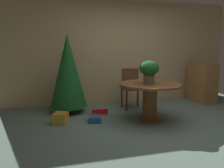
# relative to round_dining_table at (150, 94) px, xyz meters

# --- Properties ---
(ground_plane) EXTENTS (6.60, 6.60, 0.00)m
(ground_plane) POSITION_rel_round_dining_table_xyz_m (-0.04, -0.45, -0.52)
(ground_plane) COLOR slate
(back_wall_panel) EXTENTS (6.00, 0.10, 2.60)m
(back_wall_panel) POSITION_rel_round_dining_table_xyz_m (-0.04, 1.75, 0.78)
(back_wall_panel) COLOR tan
(back_wall_panel) RESTS_ON ground_plane
(round_dining_table) EXTENTS (1.19, 1.19, 0.74)m
(round_dining_table) POSITION_rel_round_dining_table_xyz_m (0.00, 0.00, 0.00)
(round_dining_table) COLOR brown
(round_dining_table) RESTS_ON ground_plane
(flower_vase) EXTENTS (0.37, 0.37, 0.44)m
(flower_vase) POSITION_rel_round_dining_table_xyz_m (-0.06, -0.06, 0.48)
(flower_vase) COLOR #665B51
(flower_vase) RESTS_ON round_dining_table
(wooden_chair_far) EXTENTS (0.45, 0.39, 0.93)m
(wooden_chair_far) POSITION_rel_round_dining_table_xyz_m (0.00, 1.02, 0.01)
(wooden_chair_far) COLOR brown
(wooden_chair_far) RESTS_ON ground_plane
(holiday_tree) EXTENTS (0.79, 0.79, 1.72)m
(holiday_tree) POSITION_rel_round_dining_table_xyz_m (-1.46, 1.03, 0.40)
(holiday_tree) COLOR brown
(holiday_tree) RESTS_ON ground_plane
(gift_box_blue) EXTENTS (0.29, 0.32, 0.11)m
(gift_box_blue) POSITION_rel_round_dining_table_xyz_m (-1.04, 0.22, -0.47)
(gift_box_blue) COLOR #1E569E
(gift_box_blue) RESTS_ON ground_plane
(gift_box_gold) EXTENTS (0.32, 0.30, 0.22)m
(gift_box_gold) POSITION_rel_round_dining_table_xyz_m (-1.69, 0.27, -0.42)
(gift_box_gold) COLOR gold
(gift_box_gold) RESTS_ON ground_plane
(gift_box_red) EXTENTS (0.32, 0.19, 0.13)m
(gift_box_red) POSITION_rel_round_dining_table_xyz_m (-0.84, 0.70, -0.46)
(gift_box_red) COLOR red
(gift_box_red) RESTS_ON ground_plane
(wooden_cabinet) EXTENTS (0.43, 0.80, 1.01)m
(wooden_cabinet) POSITION_rel_round_dining_table_xyz_m (2.01, 1.15, -0.02)
(wooden_cabinet) COLOR #9E6B3D
(wooden_cabinet) RESTS_ON ground_plane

